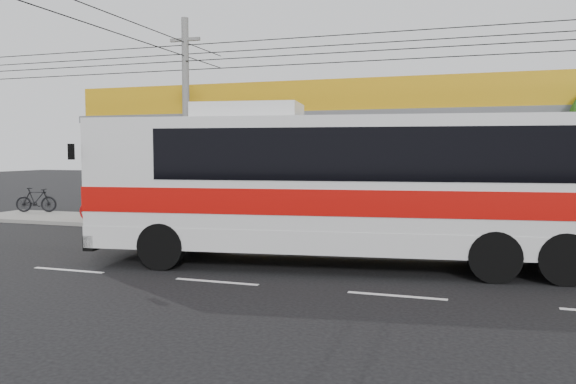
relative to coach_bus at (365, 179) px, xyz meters
name	(u,v)px	position (x,y,z in m)	size (l,w,h in m)	color
ground	(257,261)	(-2.85, -0.22, -2.23)	(120.00, 120.00, 0.00)	black
sidewalk	(315,229)	(-2.85, 5.78, -2.15)	(30.00, 3.20, 0.15)	gray
lane_markings	(217,282)	(-2.85, -2.72, -2.23)	(50.00, 0.12, 0.01)	silver
storefront_building	(347,165)	(-2.85, 11.32, 0.07)	(22.60, 9.20, 5.70)	#A19981
coach_bus	(365,179)	(0.00, 0.00, 0.00)	(13.77, 4.66, 4.16)	silver
motorbike_red	(101,207)	(-11.40, 4.77, -1.52)	(0.74, 2.12, 1.11)	#930A0B
motorbike_dark	(36,200)	(-16.35, 6.74, -1.51)	(0.53, 1.88, 1.13)	black
utility_pole	(185,56)	(-7.15, 3.98, 4.06)	(34.00, 14.00, 7.62)	slate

